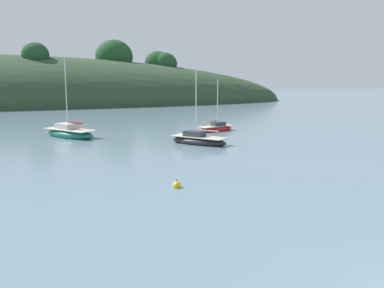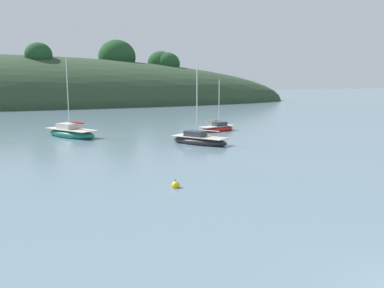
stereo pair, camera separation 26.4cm
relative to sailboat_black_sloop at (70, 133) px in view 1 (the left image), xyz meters
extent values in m
ellipsoid|color=#1E4723|center=(25.60, 54.42, 8.89)|extent=(6.10, 5.55, 5.55)
ellipsoid|color=#1E4723|center=(-3.57, 49.42, 10.27)|extent=(5.53, 5.03, 5.03)
ellipsoid|color=#1E4723|center=(13.74, 56.31, 10.47)|extent=(8.79, 7.99, 7.99)
ellipsoid|color=#1E4723|center=(24.18, 55.59, 9.10)|extent=(6.41, 5.83, 5.83)
ellipsoid|color=#196B56|center=(0.02, -0.04, -0.11)|extent=(5.45, 6.65, 1.04)
cube|color=beige|center=(0.02, -0.04, 0.36)|extent=(5.01, 6.12, 0.06)
cube|color=beige|center=(-0.26, 0.40, 0.64)|extent=(2.35, 2.53, 0.56)
cylinder|color=silver|center=(-0.16, 0.23, 3.94)|extent=(0.09, 0.09, 7.16)
cylinder|color=silver|center=(0.60, -0.90, 1.04)|extent=(1.57, 2.32, 0.07)
ellipsoid|color=maroon|center=(0.60, -0.90, 1.09)|extent=(1.62, 2.30, 0.20)
ellipsoid|color=#232328|center=(10.53, -8.49, -0.16)|extent=(4.81, 5.52, 0.88)
cube|color=beige|center=(10.53, -8.49, 0.24)|extent=(4.43, 5.08, 0.06)
cube|color=#333842|center=(10.27, -8.14, 0.49)|extent=(2.03, 2.14, 0.51)
cylinder|color=silver|center=(10.37, -8.27, 3.32)|extent=(0.09, 0.09, 6.16)
cylinder|color=silver|center=(11.06, -9.19, 0.87)|extent=(1.45, 1.89, 0.07)
ellipsoid|color=red|center=(15.57, -0.62, -0.20)|extent=(4.83, 2.95, 0.73)
cube|color=beige|center=(15.57, -0.62, 0.13)|extent=(4.44, 2.72, 0.06)
cube|color=#333842|center=(15.91, -0.50, 0.36)|extent=(1.71, 1.43, 0.46)
cylinder|color=silver|center=(15.78, -0.55, 2.70)|extent=(0.09, 0.09, 5.13)
cylinder|color=silver|center=(14.87, -0.86, 0.71)|extent=(1.84, 0.69, 0.07)
ellipsoid|color=tan|center=(14.87, -0.86, 0.76)|extent=(1.81, 0.79, 0.20)
sphere|color=yellow|center=(4.25, -21.73, -0.28)|extent=(0.44, 0.44, 0.44)
cylinder|color=black|center=(4.25, -21.73, -0.01)|extent=(0.04, 0.04, 0.10)
camera|label=1|loc=(-2.10, -41.67, 5.34)|focal=37.78mm
camera|label=2|loc=(-1.85, -41.76, 5.34)|focal=37.78mm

